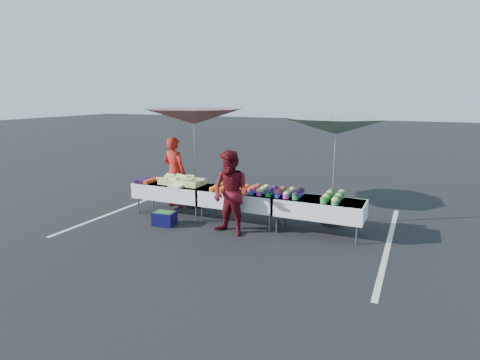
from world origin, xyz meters
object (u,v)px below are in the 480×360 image
at_px(table_left, 173,190).
at_px(table_center, 240,198).
at_px(customer, 231,193).
at_px(umbrella_left, 194,117).
at_px(umbrella_right, 336,127).
at_px(storage_bin, 165,218).
at_px(table_right, 319,207).
at_px(vendor, 175,172).

distance_m(table_left, table_center, 1.80).
bearing_deg(customer, table_center, 112.70).
distance_m(umbrella_left, umbrella_right, 3.55).
relative_size(table_center, umbrella_right, 0.63).
xyz_separation_m(customer, storage_bin, (-1.60, -0.09, -0.72)).
bearing_deg(storage_bin, table_right, 8.48).
bearing_deg(vendor, umbrella_right, -168.70).
bearing_deg(storage_bin, table_center, 23.77).
distance_m(customer, umbrella_left, 2.74).
bearing_deg(umbrella_right, table_left, -167.85).
xyz_separation_m(table_left, table_center, (1.80, 0.00, 0.00)).
xyz_separation_m(vendor, umbrella_right, (4.01, 0.25, 1.27)).
distance_m(table_right, storage_bin, 3.41).
height_order(table_left, table_center, same).
distance_m(vendor, umbrella_right, 4.22).
relative_size(table_left, table_center, 1.00).
distance_m(table_left, table_right, 3.60).
height_order(table_center, vendor, vendor).
bearing_deg(vendor, storage_bin, 121.86).
relative_size(table_left, customer, 1.05).
bearing_deg(vendor, table_right, 179.70).
bearing_deg(table_center, umbrella_left, 153.86).
distance_m(table_center, umbrella_left, 2.50).
height_order(table_right, customer, customer).
height_order(customer, storage_bin, customer).
distance_m(table_left, umbrella_left, 1.91).
xyz_separation_m(table_right, umbrella_left, (-3.43, 0.80, 1.73)).
distance_m(table_right, vendor, 3.95).
bearing_deg(umbrella_left, vendor, -151.83).
xyz_separation_m(table_right, vendor, (-3.90, 0.55, 0.33)).
xyz_separation_m(table_left, storage_bin, (0.33, -0.84, -0.42)).
height_order(table_left, table_right, same).
height_order(customer, umbrella_right, umbrella_right).
bearing_deg(table_left, umbrella_left, 78.01).
xyz_separation_m(table_center, vendor, (-2.10, 0.55, 0.33)).
bearing_deg(storage_bin, umbrella_right, 19.91).
height_order(umbrella_right, storage_bin, umbrella_right).
distance_m(vendor, umbrella_left, 1.49).
bearing_deg(umbrella_left, table_right, -13.13).
relative_size(umbrella_right, storage_bin, 5.84).
height_order(vendor, umbrella_left, umbrella_left).
height_order(table_center, customer, customer).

